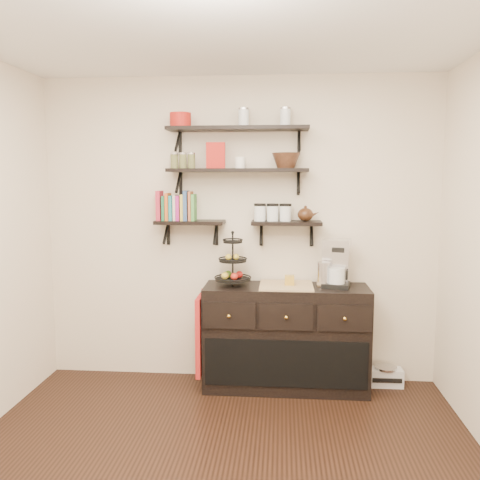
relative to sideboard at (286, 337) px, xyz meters
The scene contains 20 objects.
ceiling 2.74m from the sideboard, 105.62° to the right, with size 3.50×3.50×0.02m, color white.
back_wall 1.02m from the sideboard, 150.97° to the left, with size 3.50×0.02×2.70m, color beige.
shelf_top 1.83m from the sideboard, 166.25° to the left, with size 1.20×0.27×0.23m.
shelf_mid 1.49m from the sideboard, 166.25° to the left, with size 1.20×0.27×0.23m.
shelf_low_left 1.29m from the sideboard, behind, with size 0.60×0.25×0.23m.
shelf_low_right 0.98m from the sideboard, 91.70° to the left, with size 0.60×0.25×0.23m.
cookbooks 1.46m from the sideboard, behind, with size 0.36×0.15×0.26m.
glass_canisters 1.08m from the sideboard, 137.02° to the left, with size 0.32×0.10×0.13m.
sideboard is the anchor object (origin of this frame).
fruit_stand 0.76m from the sideboard, behind, with size 0.31×0.31×0.45m.
candle 0.50m from the sideboard, ahead, with size 0.08×0.08×0.08m, color #AC8227.
coffee_maker 0.77m from the sideboard, ahead, with size 0.26×0.26×0.41m.
thermal_carafe 0.64m from the sideboard, ahead, with size 0.11×0.11×0.22m, color silver.
apron 0.74m from the sideboard, behind, with size 0.04×0.29×0.68m, color maroon.
radio 0.96m from the sideboard, ahead, with size 0.29×0.20×0.18m.
recipe_box 1.68m from the sideboard, behind, with size 0.16×0.06×0.22m, color #AB1A13.
walnut_bowl 1.52m from the sideboard, 97.85° to the left, with size 0.24×0.24×0.13m, color black, non-canonical shape.
ramekins 1.55m from the sideboard, 166.08° to the left, with size 0.09×0.09×0.10m, color white.
teapot 1.08m from the sideboard, 36.12° to the left, with size 0.18×0.14×0.14m, color #3A2011, non-canonical shape.
red_pot 2.07m from the sideboard, behind, with size 0.18×0.18×0.12m, color #AB1A13.
Camera 1 is at (0.38, -2.75, 1.83)m, focal length 38.00 mm.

